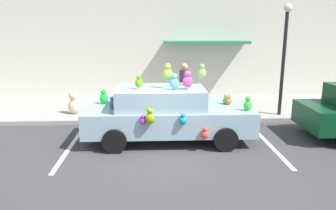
# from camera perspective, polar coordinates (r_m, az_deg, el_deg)

# --- Properties ---
(ground_plane) EXTENTS (60.00, 60.00, 0.00)m
(ground_plane) POSITION_cam_1_polar(r_m,az_deg,el_deg) (8.23, -0.69, -9.43)
(ground_plane) COLOR #38383A
(sidewalk) EXTENTS (24.00, 4.00, 0.15)m
(sidewalk) POSITION_cam_1_polar(r_m,az_deg,el_deg) (12.96, -1.39, -0.45)
(sidewalk) COLOR gray
(sidewalk) RESTS_ON ground
(storefront_building) EXTENTS (24.00, 1.25, 6.40)m
(storefront_building) POSITION_cam_1_polar(r_m,az_deg,el_deg) (14.72, -1.54, 13.49)
(storefront_building) COLOR beige
(storefront_building) RESTS_ON ground
(parking_stripe_front) EXTENTS (0.12, 3.60, 0.01)m
(parking_stripe_front) POSITION_cam_1_polar(r_m,az_deg,el_deg) (9.70, 17.06, -6.40)
(parking_stripe_front) COLOR silver
(parking_stripe_front) RESTS_ON ground
(parking_stripe_rear) EXTENTS (0.12, 3.60, 0.01)m
(parking_stripe_rear) POSITION_cam_1_polar(r_m,az_deg,el_deg) (9.44, -16.63, -6.91)
(parking_stripe_rear) COLOR silver
(parking_stripe_rear) RESTS_ON ground
(plush_covered_car) EXTENTS (4.70, 2.14, 2.24)m
(plush_covered_car) POSITION_cam_1_polar(r_m,az_deg,el_deg) (9.30, -0.25, -1.41)
(plush_covered_car) COLOR #86A5B3
(plush_covered_car) RESTS_ON ground
(teddy_bear_on_sidewalk) EXTENTS (0.42, 0.35, 0.80)m
(teddy_bear_on_sidewalk) POSITION_cam_1_polar(r_m,az_deg,el_deg) (12.16, -16.12, 0.23)
(teddy_bear_on_sidewalk) COLOR beige
(teddy_bear_on_sidewalk) RESTS_ON sidewalk
(street_lamp_post) EXTENTS (0.28, 0.28, 3.80)m
(street_lamp_post) POSITION_cam_1_polar(r_m,az_deg,el_deg) (11.95, 19.65, 9.30)
(street_lamp_post) COLOR black
(street_lamp_post) RESTS_ON sidewalk
(pedestrian_near_shopfront) EXTENTS (0.35, 0.35, 1.75)m
(pedestrian_near_shopfront) POSITION_cam_1_polar(r_m,az_deg,el_deg) (12.23, 2.81, 2.97)
(pedestrian_near_shopfront) COLOR brown
(pedestrian_near_shopfront) RESTS_ON sidewalk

